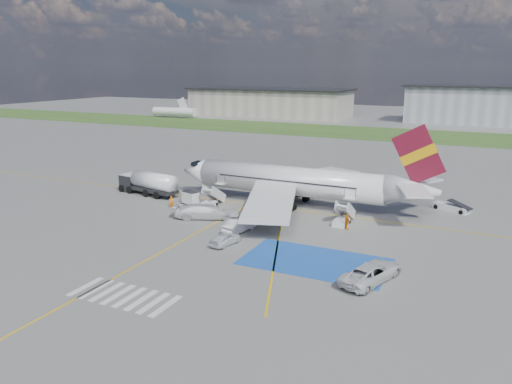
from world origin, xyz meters
TOP-DOWN VIEW (x-y plane):
  - ground at (0.00, 0.00)m, footprint 400.00×400.00m
  - grass_strip at (0.00, 95.00)m, footprint 400.00×30.00m
  - taxiway_line_main at (0.00, 12.00)m, footprint 120.00×0.20m
  - taxiway_line_cross at (-5.00, -10.00)m, footprint 0.20×60.00m
  - taxiway_line_diag at (0.00, 12.00)m, footprint 20.71×56.45m
  - staging_box at (10.00, -4.00)m, footprint 14.00×8.00m
  - crosswalk at (-1.80, -18.00)m, footprint 9.00×4.00m
  - terminal_west at (-55.00, 130.00)m, footprint 60.00×22.00m
  - terminal_centre at (20.00, 135.00)m, footprint 48.00×18.00m
  - airliner at (1.51, 14.00)m, footprint 36.81×32.95m
  - airstairs_fwd at (-9.50, 8.70)m, footprint 1.90×5.20m
  - airstairs_aft at (9.00, 8.70)m, footprint 1.90×5.20m
  - fuel_tanker at (-20.94, 10.30)m, footprint 10.35×4.32m
  - gpu_cart at (-12.33, 8.36)m, footprint 2.55×2.01m
  - belt_loader at (20.33, 20.64)m, footprint 5.17×3.42m
  - car_silver_a at (-0.19, -3.67)m, footprint 2.26×4.20m
  - car_silver_b at (-0.88, 0.93)m, footprint 2.37×4.91m
  - van_white_a at (15.97, -6.15)m, footprint 4.29×6.29m
  - van_white_b at (-6.85, 3.71)m, footprint 6.68×4.71m
  - crew_fwd at (-13.70, 5.81)m, footprint 0.69×0.70m
  - crew_nose at (-10.49, 11.77)m, footprint 0.98×1.11m
  - crew_aft at (10.05, 7.07)m, footprint 1.07×1.18m

SIDE VIEW (x-z plane):
  - ground at x=0.00m, z-range 0.00..0.00m
  - grass_strip at x=0.00m, z-range 0.00..0.01m
  - taxiway_line_main at x=0.00m, z-range 0.00..0.01m
  - taxiway_line_cross at x=-5.00m, z-range 0.00..0.01m
  - taxiway_line_diag at x=0.00m, z-range 0.00..0.01m
  - staging_box at x=10.00m, z-range 0.00..0.01m
  - crosswalk at x=-1.80m, z-range 0.00..0.01m
  - belt_loader at x=20.33m, z-range -0.38..1.13m
  - airstairs_fwd at x=-9.50m, z-range -1.18..2.42m
  - airstairs_aft at x=9.00m, z-range -1.18..2.42m
  - car_silver_a at x=-0.19m, z-range 0.00..1.36m
  - car_silver_b at x=-0.88m, z-range 0.00..1.55m
  - crew_fwd at x=-13.70m, z-range 0.00..1.63m
  - gpu_cart at x=-12.33m, z-range -0.09..1.78m
  - crew_nose at x=-10.49m, z-range 0.00..1.92m
  - crew_aft at x=10.05m, z-range 0.00..1.93m
  - van_white_a at x=15.97m, z-range 0.00..2.16m
  - van_white_b at x=-6.85m, z-range 0.00..2.42m
  - fuel_tanker at x=-20.94m, z-range -0.27..3.16m
  - airliner at x=1.51m, z-range -2.57..9.35m
  - terminal_west at x=-55.00m, z-range 0.00..10.00m
  - terminal_centre at x=20.00m, z-range 0.00..12.00m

